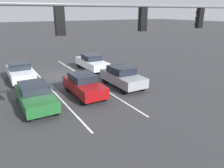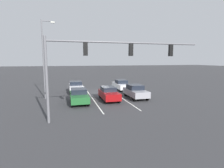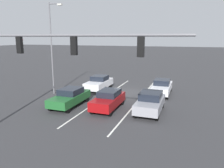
# 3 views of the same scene
# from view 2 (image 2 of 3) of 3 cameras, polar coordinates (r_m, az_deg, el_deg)

# --- Properties ---
(ground_plane) EXTENTS (240.00, 240.00, 0.00)m
(ground_plane) POSITION_cam_2_polar(r_m,az_deg,el_deg) (25.77, -4.09, -2.41)
(ground_plane) COLOR #333335
(lane_stripe_left_divider) EXTENTS (0.12, 16.85, 0.01)m
(lane_stripe_left_divider) POSITION_cam_2_polar(r_m,az_deg,el_deg) (23.85, 1.13, -3.21)
(lane_stripe_left_divider) COLOR silver
(lane_stripe_left_divider) RESTS_ON ground_plane
(lane_stripe_center_divider) EXTENTS (0.12, 16.85, 0.01)m
(lane_stripe_center_divider) POSITION_cam_2_polar(r_m,az_deg,el_deg) (23.14, -7.18, -3.61)
(lane_stripe_center_divider) COLOR silver
(lane_stripe_center_divider) RESTS_ON ground_plane
(car_darkgreen_rightlane_front) EXTENTS (1.81, 4.47, 1.53)m
(car_darkgreen_rightlane_front) POSITION_cam_2_polar(r_m,az_deg,el_deg) (19.04, -10.77, -3.76)
(car_darkgreen_rightlane_front) COLOR #1E5928
(car_darkgreen_rightlane_front) RESTS_ON ground_plane
(car_maroon_midlane_front) EXTENTS (1.70, 4.20, 1.55)m
(car_maroon_midlane_front) POSITION_cam_2_polar(r_m,az_deg,el_deg) (19.91, -1.05, -3.08)
(car_maroon_midlane_front) COLOR maroon
(car_maroon_midlane_front) RESTS_ON ground_plane
(car_gray_leftlane_front) EXTENTS (1.83, 4.22, 1.62)m
(car_gray_leftlane_front) POSITION_cam_2_polar(r_m,az_deg,el_deg) (21.22, 7.67, -2.38)
(car_gray_leftlane_front) COLOR gray
(car_gray_leftlane_front) RESTS_ON ground_plane
(car_silver_rightlane_second) EXTENTS (1.82, 4.38, 1.59)m
(car_silver_rightlane_second) POSITION_cam_2_polar(r_m,az_deg,el_deg) (25.12, -11.68, -0.95)
(car_silver_rightlane_second) COLOR silver
(car_silver_rightlane_second) RESTS_ON ground_plane
(car_white_leftlane_second) EXTENTS (1.73, 4.62, 1.57)m
(car_white_leftlane_second) POSITION_cam_2_polar(r_m,az_deg,el_deg) (26.82, 3.04, -0.29)
(car_white_leftlane_second) COLOR silver
(car_white_leftlane_second) RESTS_ON ground_plane
(traffic_signal_gantry) EXTENTS (12.36, 0.37, 6.23)m
(traffic_signal_gantry) POSITION_cam_2_polar(r_m,az_deg,el_deg) (13.40, -2.51, 8.81)
(traffic_signal_gantry) COLOR slate
(traffic_signal_gantry) RESTS_ON ground_plane
(street_lamp_right_shoulder) EXTENTS (1.49, 0.24, 9.08)m
(street_lamp_right_shoulder) POSITION_cam_2_polar(r_m,az_deg,el_deg) (21.76, -21.23, 8.71)
(street_lamp_right_shoulder) COLOR slate
(street_lamp_right_shoulder) RESTS_ON ground_plane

